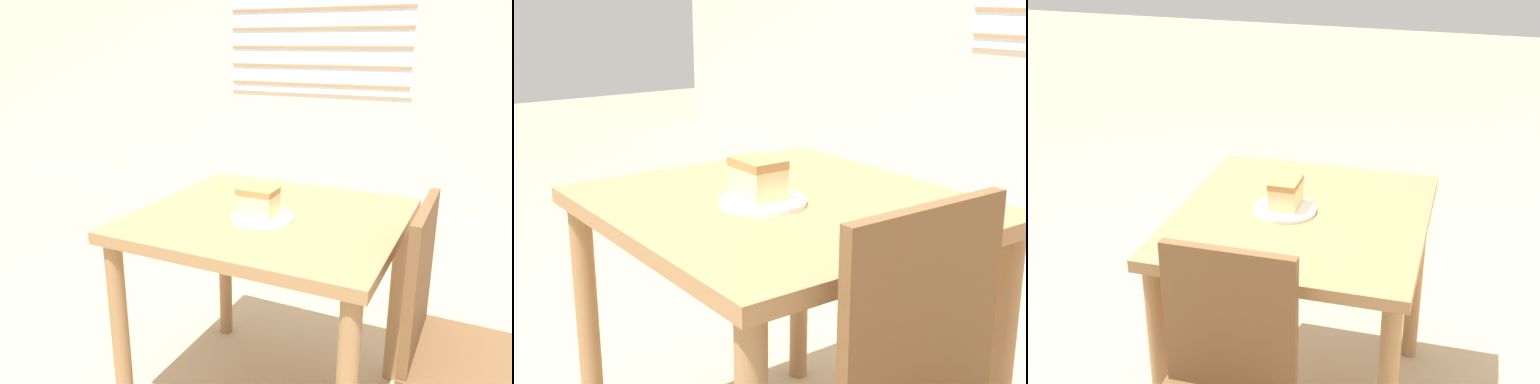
# 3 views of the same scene
# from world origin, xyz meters

# --- Properties ---
(dining_table_near) EXTENTS (0.89, 0.82, 0.77)m
(dining_table_near) POSITION_xyz_m (0.02, 0.38, 0.65)
(dining_table_near) COLOR #9E754C
(dining_table_near) RESTS_ON ground_plane
(plate) EXTENTS (0.21, 0.21, 0.01)m
(plate) POSITION_xyz_m (0.01, 0.32, 0.78)
(plate) COLOR white
(plate) RESTS_ON dining_table_near
(cake_slice) EXTENTS (0.12, 0.09, 0.10)m
(cake_slice) POSITION_xyz_m (0.00, 0.32, 0.83)
(cake_slice) COLOR beige
(cake_slice) RESTS_ON plate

